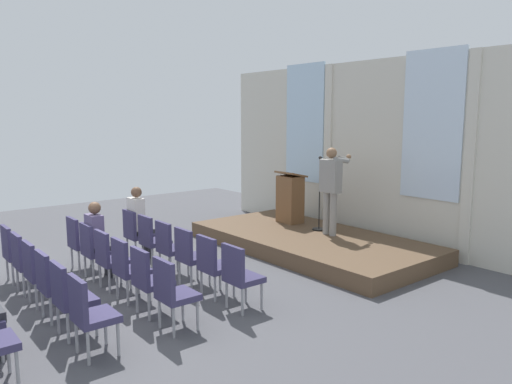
# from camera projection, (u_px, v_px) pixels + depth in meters

# --- Properties ---
(ground_plane) EXTENTS (16.73, 16.73, 0.00)m
(ground_plane) POSITION_uv_depth(u_px,v_px,m) (64.00, 308.00, 6.89)
(ground_plane) COLOR #4C4C51
(rear_partition) EXTENTS (8.45, 0.14, 3.91)m
(rear_partition) POSITION_uv_depth(u_px,v_px,m) (362.00, 150.00, 10.59)
(rear_partition) COLOR beige
(rear_partition) RESTS_ON ground
(stage_platform) EXTENTS (5.01, 2.48, 0.31)m
(stage_platform) POSITION_uv_depth(u_px,v_px,m) (310.00, 242.00, 9.92)
(stage_platform) COLOR brown
(stage_platform) RESTS_ON ground
(speaker) EXTENTS (0.51, 0.69, 1.75)m
(speaker) POSITION_uv_depth(u_px,v_px,m) (331.00, 184.00, 9.75)
(speaker) COLOR gray
(speaker) RESTS_ON stage_platform
(mic_stand) EXTENTS (0.28, 0.28, 1.55)m
(mic_stand) POSITION_uv_depth(u_px,v_px,m) (319.00, 214.00, 10.25)
(mic_stand) COLOR black
(mic_stand) RESTS_ON stage_platform
(lectern) EXTENTS (0.60, 0.48, 1.16)m
(lectern) POSITION_uv_depth(u_px,v_px,m) (290.00, 198.00, 10.97)
(lectern) COLOR brown
(lectern) RESTS_ON stage_platform
(chair_r0_c0) EXTENTS (0.46, 0.44, 0.94)m
(chair_r0_c0) POSITION_uv_depth(u_px,v_px,m) (135.00, 231.00, 9.22)
(chair_r0_c0) COLOR #99999E
(chair_r0_c0) RESTS_ON ground
(audience_r0_c0) EXTENTS (0.36, 0.39, 1.37)m
(audience_r0_c0) POSITION_uv_depth(u_px,v_px,m) (139.00, 219.00, 9.24)
(audience_r0_c0) COLOR #2D2D33
(audience_r0_c0) RESTS_ON ground
(chair_r0_c1) EXTENTS (0.46, 0.44, 0.94)m
(chair_r0_c1) POSITION_uv_depth(u_px,v_px,m) (152.00, 238.00, 8.72)
(chair_r0_c1) COLOR #99999E
(chair_r0_c1) RESTS_ON ground
(chair_r0_c2) EXTENTS (0.46, 0.44, 0.94)m
(chair_r0_c2) POSITION_uv_depth(u_px,v_px,m) (170.00, 245.00, 8.23)
(chair_r0_c2) COLOR #99999E
(chair_r0_c2) RESTS_ON ground
(chair_r0_c3) EXTENTS (0.46, 0.44, 0.94)m
(chair_r0_c3) POSITION_uv_depth(u_px,v_px,m) (190.00, 253.00, 7.73)
(chair_r0_c3) COLOR #99999E
(chair_r0_c3) RESTS_ON ground
(chair_r0_c4) EXTENTS (0.46, 0.44, 0.94)m
(chair_r0_c4) POSITION_uv_depth(u_px,v_px,m) (213.00, 263.00, 7.24)
(chair_r0_c4) COLOR #99999E
(chair_r0_c4) RESTS_ON ground
(chair_r0_c5) EXTENTS (0.46, 0.44, 0.94)m
(chair_r0_c5) POSITION_uv_depth(u_px,v_px,m) (240.00, 273.00, 6.74)
(chair_r0_c5) COLOR #99999E
(chair_r0_c5) RESTS_ON ground
(chair_r1_c0) EXTENTS (0.46, 0.44, 0.94)m
(chair_r1_c0) POSITION_uv_depth(u_px,v_px,m) (80.00, 240.00, 8.57)
(chair_r1_c0) COLOR #99999E
(chair_r1_c0) RESTS_ON ground
(chair_r1_c1) EXTENTS (0.46, 0.44, 0.94)m
(chair_r1_c1) POSITION_uv_depth(u_px,v_px,m) (94.00, 247.00, 8.07)
(chair_r1_c1) COLOR #99999E
(chair_r1_c1) RESTS_ON ground
(audience_r1_c1) EXTENTS (0.36, 0.39, 1.29)m
(audience_r1_c1) POSITION_uv_depth(u_px,v_px,m) (98.00, 236.00, 8.09)
(audience_r1_c1) COLOR #2D2D33
(audience_r1_c1) RESTS_ON ground
(chair_r1_c2) EXTENTS (0.46, 0.44, 0.94)m
(chair_r1_c2) POSITION_uv_depth(u_px,v_px,m) (109.00, 256.00, 7.57)
(chair_r1_c2) COLOR #99999E
(chair_r1_c2) RESTS_ON ground
(chair_r1_c3) EXTENTS (0.46, 0.44, 0.94)m
(chair_r1_c3) POSITION_uv_depth(u_px,v_px,m) (127.00, 266.00, 7.08)
(chair_r1_c3) COLOR #99999E
(chair_r1_c3) RESTS_ON ground
(chair_r1_c4) EXTENTS (0.46, 0.44, 0.94)m
(chair_r1_c4) POSITION_uv_depth(u_px,v_px,m) (148.00, 277.00, 6.58)
(chair_r1_c4) COLOR #99999E
(chair_r1_c4) RESTS_ON ground
(chair_r1_c5) EXTENTS (0.46, 0.44, 0.94)m
(chair_r1_c5) POSITION_uv_depth(u_px,v_px,m) (172.00, 290.00, 6.09)
(chair_r1_c5) COLOR #99999E
(chair_r1_c5) RESTS_ON ground
(chair_r2_c0) EXTENTS (0.46, 0.44, 0.94)m
(chair_r2_c0) POSITION_uv_depth(u_px,v_px,m) (15.00, 250.00, 7.91)
(chair_r2_c0) COLOR #99999E
(chair_r2_c0) RESTS_ON ground
(chair_r2_c1) EXTENTS (0.46, 0.44, 0.94)m
(chair_r2_c1) POSITION_uv_depth(u_px,v_px,m) (26.00, 259.00, 7.42)
(chair_r2_c1) COLOR #99999E
(chair_r2_c1) RESTS_ON ground
(chair_r2_c2) EXTENTS (0.46, 0.44, 0.94)m
(chair_r2_c2) POSITION_uv_depth(u_px,v_px,m) (38.00, 269.00, 6.92)
(chair_r2_c2) COLOR #99999E
(chair_r2_c2) RESTS_ON ground
(chair_r2_c3) EXTENTS (0.46, 0.44, 0.94)m
(chair_r2_c3) POSITION_uv_depth(u_px,v_px,m) (52.00, 281.00, 6.42)
(chair_r2_c3) COLOR #99999E
(chair_r2_c3) RESTS_ON ground
(chair_r2_c4) EXTENTS (0.46, 0.44, 0.94)m
(chair_r2_c4) POSITION_uv_depth(u_px,v_px,m) (69.00, 295.00, 5.93)
(chair_r2_c4) COLOR #99999E
(chair_r2_c4) RESTS_ON ground
(chair_r2_c5) EXTENTS (0.46, 0.44, 0.94)m
(chair_r2_c5) POSITION_uv_depth(u_px,v_px,m) (89.00, 311.00, 5.43)
(chair_r2_c5) COLOR #99999E
(chair_r2_c5) RESTS_ON ground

